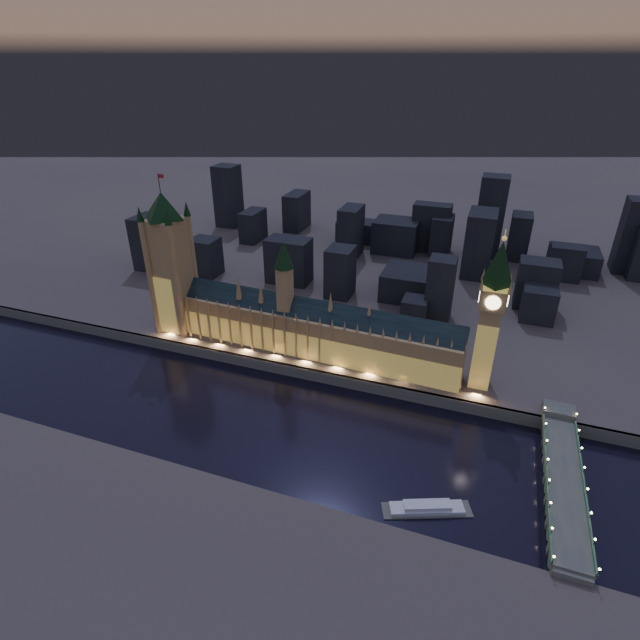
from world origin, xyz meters
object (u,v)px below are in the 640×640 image
(palace_of_westminster, at_px, (312,329))
(victoria_tower, at_px, (170,257))
(river_boat, at_px, (427,508))
(elizabeth_tower, at_px, (492,304))
(westminster_bridge, at_px, (562,478))

(palace_of_westminster, bearing_deg, victoria_tower, 179.91)
(river_boat, bearing_deg, palace_of_westminster, 133.24)
(victoria_tower, relative_size, elizabeth_tower, 1.14)
(palace_of_westminster, distance_m, westminster_bridge, 170.68)
(westminster_bridge, bearing_deg, elizabeth_tower, 124.65)
(victoria_tower, distance_m, river_boat, 236.16)
(elizabeth_tower, height_order, river_boat, elizabeth_tower)
(river_boat, bearing_deg, elizabeth_tower, 81.79)
(palace_of_westminster, height_order, victoria_tower, victoria_tower)
(elizabeth_tower, xyz_separation_m, westminster_bridge, (45.19, -65.37, -57.56))
(victoria_tower, height_order, elizabeth_tower, victoria_tower)
(palace_of_westminster, bearing_deg, elizabeth_tower, 0.08)
(palace_of_westminster, relative_size, river_boat, 4.73)
(westminster_bridge, bearing_deg, victoria_tower, 166.05)
(palace_of_westminster, distance_m, river_boat, 142.90)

